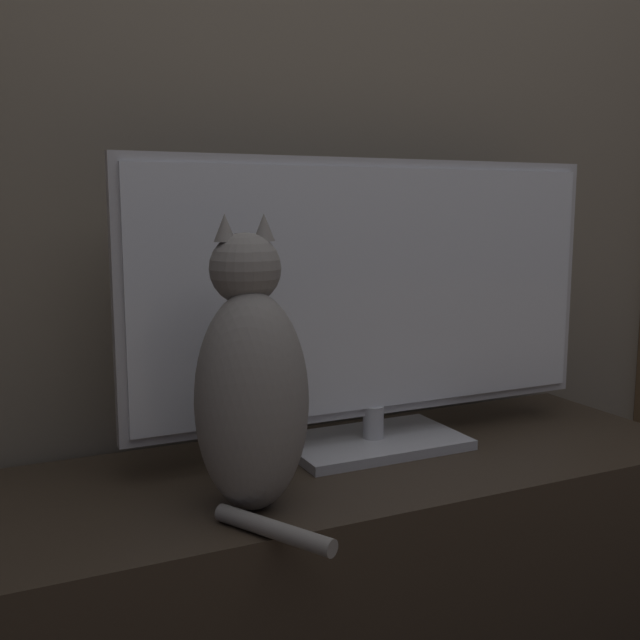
{
  "coord_description": "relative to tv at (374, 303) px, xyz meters",
  "views": [
    {
      "loc": [
        -0.68,
        -0.32,
        0.99
      ],
      "look_at": [
        -0.1,
        0.89,
        0.78
      ],
      "focal_mm": 42.0,
      "sensor_mm": 36.0,
      "label": 1
    }
  ],
  "objects": [
    {
      "name": "tv",
      "position": [
        0.0,
        0.0,
        0.0
      ],
      "size": [
        1.04,
        0.22,
        0.59
      ],
      "color": "#B7B7BC",
      "rests_on": "tv_stand"
    },
    {
      "name": "wall_back",
      "position": [
        -0.07,
        0.23,
        0.5
      ],
      "size": [
        4.8,
        0.05,
        2.6
      ],
      "color": "#756B5B",
      "rests_on": "ground_plane"
    },
    {
      "name": "cat",
      "position": [
        -0.34,
        -0.19,
        -0.1
      ],
      "size": [
        0.2,
        0.32,
        0.49
      ],
      "rotation": [
        0.0,
        0.0,
        -0.1
      ],
      "color": "gray",
      "rests_on": "tv_stand"
    },
    {
      "name": "tv_stand",
      "position": [
        -0.07,
        -0.07,
        -0.55
      ],
      "size": [
        1.43,
        0.51,
        0.49
      ],
      "color": "#33281E",
      "rests_on": "ground_plane"
    }
  ]
}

